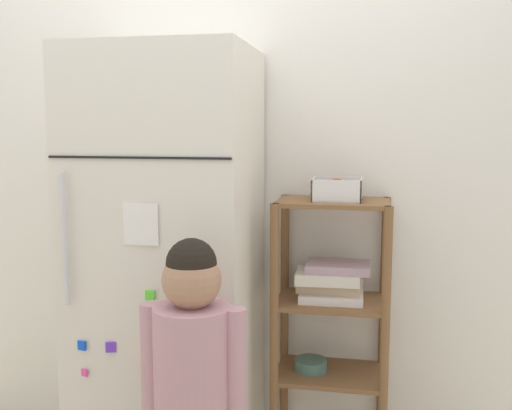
# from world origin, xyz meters

# --- Properties ---
(kitchen_wall_back) EXTENTS (2.70, 0.03, 2.21)m
(kitchen_wall_back) POSITION_xyz_m (0.00, 0.34, 1.11)
(kitchen_wall_back) COLOR silver
(kitchen_wall_back) RESTS_ON ground
(refrigerator) EXTENTS (0.68, 0.61, 1.71)m
(refrigerator) POSITION_xyz_m (-0.15, 0.02, 0.86)
(refrigerator) COLOR silver
(refrigerator) RESTS_ON ground
(child_standing) EXTENTS (0.35, 0.26, 1.07)m
(child_standing) POSITION_xyz_m (0.10, -0.46, 0.65)
(child_standing) COLOR #523F49
(child_standing) RESTS_ON ground
(pantry_shelf_unit) EXTENTS (0.46, 0.32, 1.13)m
(pantry_shelf_unit) POSITION_xyz_m (0.49, 0.15, 0.70)
(pantry_shelf_unit) COLOR brown
(pantry_shelf_unit) RESTS_ON ground
(fruit_bin) EXTENTS (0.19, 0.19, 0.09)m
(fruit_bin) POSITION_xyz_m (0.50, 0.15, 1.16)
(fruit_bin) COLOR white
(fruit_bin) RESTS_ON pantry_shelf_unit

